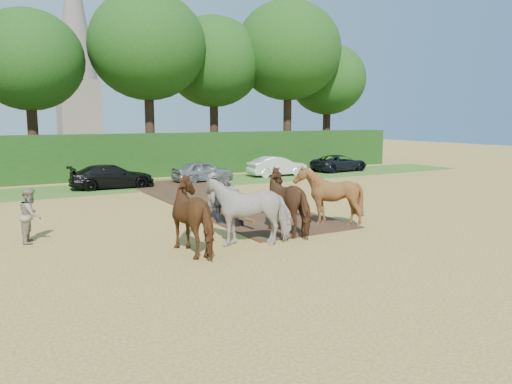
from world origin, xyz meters
The scene contains 10 objects.
ground centered at (0.00, 0.00, 0.00)m, with size 120.00×120.00×0.00m, color gold.
earth_strip centered at (1.50, 7.00, 0.03)m, with size 4.50×17.00×0.05m, color #472D1C.
grass_verge centered at (0.00, 14.00, 0.01)m, with size 50.00×5.00×0.03m, color #38601E.
hedgerow centered at (0.00, 18.50, 1.50)m, with size 46.00×1.60×3.00m, color #14380F.
spectator_near centered at (-7.23, 2.35, 0.90)m, with size 0.88×0.69×1.81m, color #B1A88B.
spectator_far centered at (-0.62, 1.91, 0.86)m, with size 1.01×0.42×1.72m, color #23252F.
plough_team centered at (-0.03, -0.89, 1.14)m, with size 7.58×5.88×2.29m.
parked_cars centered at (0.52, 14.08, 0.68)m, with size 36.61×3.06×1.45m.
treeline centered at (-1.69, 21.69, 8.97)m, with size 48.70×10.60×14.21m.
church centered at (4.00, 55.00, 13.73)m, with size 5.20×5.20×27.00m.
Camera 1 is at (-8.74, -15.28, 4.07)m, focal length 35.00 mm.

